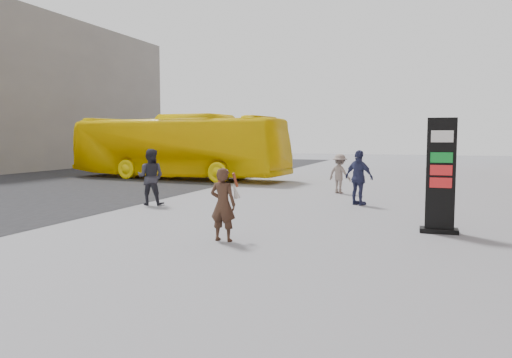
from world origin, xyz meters
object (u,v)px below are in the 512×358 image
(woman, at_px, (223,204))
(pedestrian_b, at_px, (340,174))
(pedestrian_c, at_px, (359,178))
(bus, at_px, (177,147))
(pedestrian_a, at_px, (151,177))
(info_pylon, at_px, (441,176))

(woman, xyz_separation_m, pedestrian_b, (0.76, 9.49, -0.04))
(pedestrian_b, relative_size, pedestrian_c, 0.86)
(bus, bearing_deg, pedestrian_a, -150.83)
(pedestrian_a, relative_size, pedestrian_b, 1.19)
(bus, distance_m, pedestrian_b, 9.78)
(bus, distance_m, pedestrian_c, 12.23)
(woman, distance_m, bus, 15.59)
(info_pylon, bearing_deg, pedestrian_a, 166.14)
(info_pylon, xyz_separation_m, pedestrian_b, (-3.53, 7.03, -0.55))
(info_pylon, xyz_separation_m, pedestrian_a, (-8.64, 1.79, -0.41))
(pedestrian_a, distance_m, pedestrian_c, 6.64)
(woman, bearing_deg, bus, -56.17)
(info_pylon, relative_size, bus, 0.22)
(pedestrian_b, bearing_deg, pedestrian_c, 137.85)
(pedestrian_b, bearing_deg, pedestrian_a, 72.82)
(info_pylon, height_order, woman, info_pylon)
(woman, relative_size, bus, 0.13)
(pedestrian_a, bearing_deg, info_pylon, 156.20)
(info_pylon, distance_m, pedestrian_b, 7.89)
(info_pylon, distance_m, bus, 16.52)
(pedestrian_a, xyz_separation_m, pedestrian_c, (6.27, 2.19, -0.02))
(pedestrian_c, bearing_deg, bus, -5.07)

